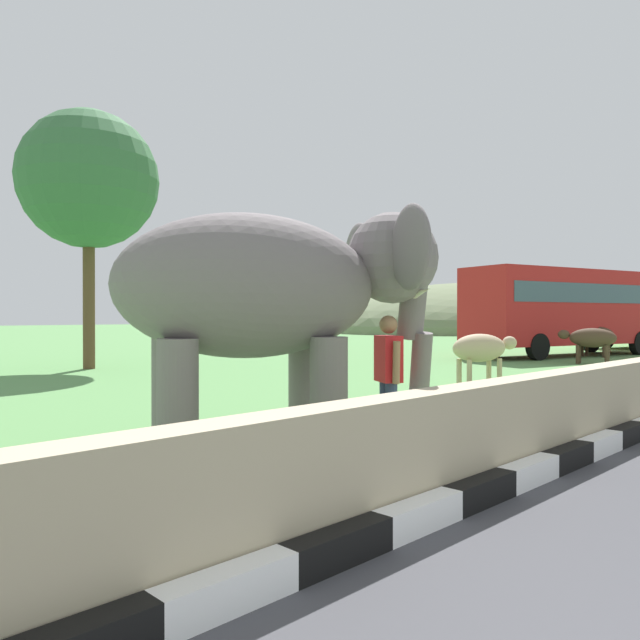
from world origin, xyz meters
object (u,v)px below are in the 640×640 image
(bus_red, at_px, (567,305))
(cow_near, at_px, (481,349))
(elephant, at_px, (278,291))
(cow_mid, at_px, (594,335))
(cow_far, at_px, (591,339))
(person_handler, at_px, (388,373))

(bus_red, height_order, cow_near, bus_red)
(elephant, relative_size, cow_mid, 2.08)
(cow_near, height_order, cow_far, same)
(bus_red, bearing_deg, cow_mid, -83.15)
(elephant, height_order, bus_red, bus_red)
(cow_mid, distance_m, cow_far, 4.09)
(elephant, height_order, cow_far, elephant)
(cow_near, relative_size, cow_mid, 1.00)
(person_handler, distance_m, cow_mid, 19.67)
(person_handler, relative_size, bus_red, 0.16)
(cow_near, xyz_separation_m, cow_mid, (12.37, 2.13, 0.00))
(elephant, distance_m, cow_near, 8.26)
(person_handler, bearing_deg, cow_far, 12.48)
(elephant, relative_size, cow_far, 2.07)
(bus_red, distance_m, cow_far, 4.60)
(person_handler, bearing_deg, cow_mid, 13.95)
(person_handler, height_order, cow_far, person_handler)
(person_handler, distance_m, bus_red, 19.86)
(bus_red, xyz_separation_m, cow_far, (-3.72, -2.41, -1.21))
(bus_red, relative_size, cow_far, 5.22)
(elephant, distance_m, cow_far, 16.74)
(person_handler, distance_m, cow_far, 15.61)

